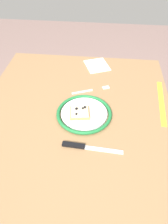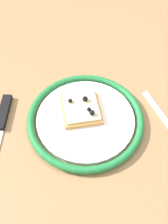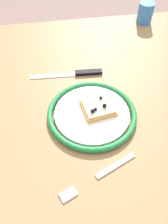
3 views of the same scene
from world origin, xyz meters
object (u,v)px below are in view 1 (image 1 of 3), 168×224
at_px(plate, 84,113).
at_px(fork, 91,90).
at_px(pizza_slice_near, 80,112).
at_px(dining_table, 74,129).
at_px(knife, 82,146).
at_px(measuring_tape, 161,102).
at_px(napkin, 97,65).

xyz_separation_m(plate, fork, (-0.18, 0.02, -0.01)).
height_order(plate, pizza_slice_near, pizza_slice_near).
bearing_deg(plate, dining_table, -62.92).
bearing_deg(knife, plate, -177.19).
bearing_deg(measuring_tape, pizza_slice_near, -66.14).
distance_m(knife, fork, 0.36).
bearing_deg(measuring_tape, knife, -44.56).
relative_size(pizza_slice_near, napkin, 0.68).
height_order(dining_table, napkin, napkin).
bearing_deg(knife, dining_table, -161.30).
distance_m(pizza_slice_near, fork, 0.19).
xyz_separation_m(measuring_tape, napkin, (-0.29, -0.33, 0.00)).
bearing_deg(fork, dining_table, -17.28).
relative_size(plate, fork, 1.30).
height_order(dining_table, pizza_slice_near, pizza_slice_near).
relative_size(fork, measuring_tape, 0.59).
distance_m(knife, measuring_tape, 0.47).
xyz_separation_m(fork, measuring_tape, (0.05, 0.35, -0.00)).
distance_m(fork, napkin, 0.24).
distance_m(fork, measuring_tape, 0.35).
xyz_separation_m(plate, napkin, (-0.42, 0.03, -0.01)).
height_order(dining_table, measuring_tape, measuring_tape).
xyz_separation_m(dining_table, fork, (-0.20, 0.06, 0.08)).
xyz_separation_m(dining_table, pizza_slice_near, (-0.01, 0.03, 0.10)).
xyz_separation_m(plate, knife, (0.18, 0.01, -0.00)).
distance_m(pizza_slice_near, measuring_tape, 0.41).
relative_size(dining_table, plate, 4.31).
relative_size(pizza_slice_near, knife, 0.41).
height_order(fork, napkin, same).
distance_m(dining_table, pizza_slice_near, 0.10).
relative_size(knife, fork, 1.25).
height_order(pizza_slice_near, napkin, pizza_slice_near).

